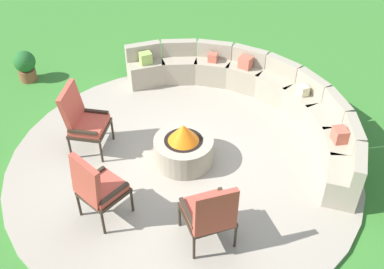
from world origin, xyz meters
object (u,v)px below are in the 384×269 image
(curved_stone_bench, at_px, (258,97))
(lounge_chair_front_right, at_px, (97,187))
(fire_pit, at_px, (184,147))
(lounge_chair_front_left, at_px, (83,119))
(potted_plant_3, at_px, (25,65))
(lounge_chair_back_left, at_px, (210,213))

(curved_stone_bench, height_order, lounge_chair_front_right, lounge_chair_front_right)
(lounge_chair_front_right, bearing_deg, fire_pit, 86.24)
(lounge_chair_front_left, bearing_deg, lounge_chair_front_right, 27.28)
(lounge_chair_front_right, distance_m, potted_plant_3, 4.04)
(lounge_chair_back_left, bearing_deg, potted_plant_3, 111.45)
(fire_pit, relative_size, lounge_chair_front_left, 0.80)
(lounge_chair_front_left, relative_size, lounge_chair_back_left, 1.10)
(fire_pit, height_order, lounge_chair_back_left, lounge_chair_back_left)
(potted_plant_3, bearing_deg, fire_pit, 0.79)
(lounge_chair_back_left, xyz_separation_m, potted_plant_3, (-5.11, 0.91, -0.26))
(fire_pit, distance_m, curved_stone_bench, 1.80)
(fire_pit, xyz_separation_m, potted_plant_3, (-3.89, -0.05, 0.01))
(fire_pit, bearing_deg, lounge_chair_back_left, -38.35)
(curved_stone_bench, distance_m, potted_plant_3, 4.46)
(lounge_chair_front_left, relative_size, potted_plant_3, 1.83)
(potted_plant_3, bearing_deg, lounge_chair_back_left, -10.13)
(lounge_chair_front_right, relative_size, potted_plant_3, 1.85)
(curved_stone_bench, xyz_separation_m, lounge_chair_front_right, (-0.31, -3.35, 0.27))
(fire_pit, xyz_separation_m, lounge_chair_front_left, (-1.38, -0.73, 0.31))
(potted_plant_3, bearing_deg, lounge_chair_front_left, -15.02)
(lounge_chair_front_right, bearing_deg, lounge_chair_front_left, 147.73)
(lounge_chair_front_right, bearing_deg, lounge_chair_back_left, 24.90)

